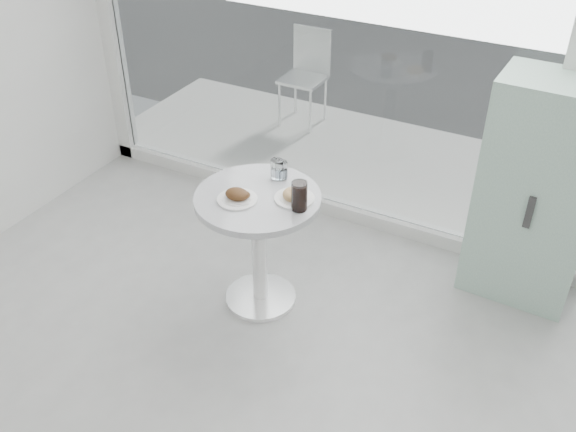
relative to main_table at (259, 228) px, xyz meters
The scene contains 9 objects.
main_table is the anchor object (origin of this frame).
patio_deck 2.03m from the main_table, 75.26° to the left, with size 5.60×1.60×0.05m, color silver.
mint_cabinet 1.64m from the main_table, 32.63° to the left, with size 0.66×0.47×1.41m.
patio_chair 2.48m from the main_table, 110.09° to the left, with size 0.37×0.37×0.85m.
plate_fritter 0.27m from the main_table, 128.49° to the right, with size 0.23×0.23×0.07m.
plate_donut 0.32m from the main_table, 18.06° to the left, with size 0.23×0.23×0.05m.
water_tumbler_a 0.35m from the main_table, 88.95° to the left, with size 0.07×0.07×0.12m.
water_tumbler_b 0.36m from the main_table, 82.73° to the left, with size 0.07×0.07×0.11m.
cola_glass 0.40m from the main_table, ahead, with size 0.09×0.09×0.17m.
Camera 1 is at (1.07, -0.69, 2.71)m, focal length 40.00 mm.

